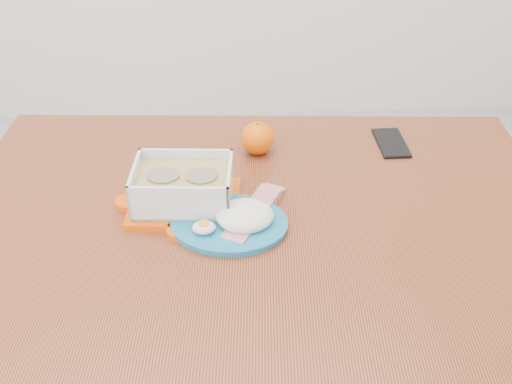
{
  "coord_description": "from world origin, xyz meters",
  "views": [
    {
      "loc": [
        0.1,
        -1.06,
        1.5
      ],
      "look_at": [
        0.14,
        -0.11,
        0.81
      ],
      "focal_mm": 40.0,
      "sensor_mm": 36.0,
      "label": 1
    }
  ],
  "objects_px": {
    "orange_fruit": "(258,138)",
    "food_container": "(183,187)",
    "smartphone": "(391,143)",
    "dining_table": "(256,246)",
    "rice_plate": "(234,219)"
  },
  "relations": [
    {
      "from": "orange_fruit",
      "to": "food_container",
      "type": "bearing_deg",
      "value": -128.31
    },
    {
      "from": "food_container",
      "to": "smartphone",
      "type": "distance_m",
      "value": 0.56
    },
    {
      "from": "dining_table",
      "to": "rice_plate",
      "type": "height_order",
      "value": "rice_plate"
    },
    {
      "from": "dining_table",
      "to": "smartphone",
      "type": "bearing_deg",
      "value": 40.59
    },
    {
      "from": "rice_plate",
      "to": "smartphone",
      "type": "height_order",
      "value": "rice_plate"
    },
    {
      "from": "smartphone",
      "to": "rice_plate",
      "type": "bearing_deg",
      "value": -143.38
    },
    {
      "from": "dining_table",
      "to": "smartphone",
      "type": "distance_m",
      "value": 0.46
    },
    {
      "from": "food_container",
      "to": "dining_table",
      "type": "bearing_deg",
      "value": -10.78
    },
    {
      "from": "orange_fruit",
      "to": "smartphone",
      "type": "relative_size",
      "value": 0.58
    },
    {
      "from": "smartphone",
      "to": "dining_table",
      "type": "bearing_deg",
      "value": -143.63
    },
    {
      "from": "orange_fruit",
      "to": "dining_table",
      "type": "bearing_deg",
      "value": -93.3
    },
    {
      "from": "dining_table",
      "to": "food_container",
      "type": "relative_size",
      "value": 5.57
    },
    {
      "from": "orange_fruit",
      "to": "rice_plate",
      "type": "distance_m",
      "value": 0.3
    },
    {
      "from": "food_container",
      "to": "smartphone",
      "type": "bearing_deg",
      "value": 28.2
    },
    {
      "from": "food_container",
      "to": "orange_fruit",
      "type": "distance_m",
      "value": 0.27
    }
  ]
}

